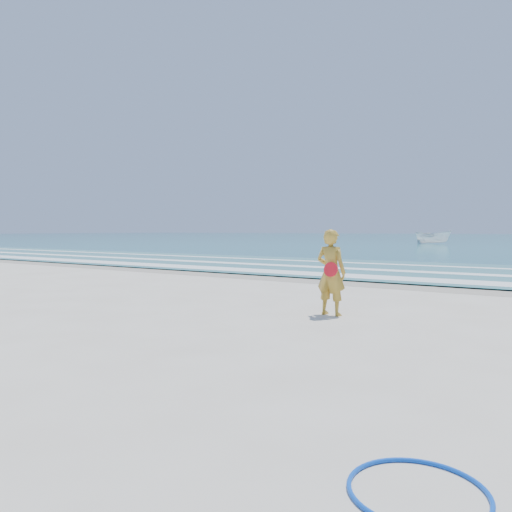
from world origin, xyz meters
The scene contains 9 objects.
ground centered at (0.00, 0.00, 0.00)m, with size 400.00×400.00×0.00m, color silver.
wet_sand centered at (0.00, 9.00, 0.00)m, with size 400.00×2.40×0.00m, color #B2A893.
shallow centered at (0.00, 14.00, 0.04)m, with size 400.00×10.00×0.01m, color #59B7AD.
foam_near centered at (0.00, 10.30, 0.05)m, with size 400.00×1.40×0.01m, color white.
foam_mid centered at (0.00, 13.20, 0.05)m, with size 400.00×0.90×0.01m, color white.
foam_far centered at (0.00, 16.50, 0.05)m, with size 400.00×0.60×0.01m, color white.
hoop centered at (5.30, -2.22, 0.02)m, with size 0.85×0.85×0.03m, color blue.
boat centered at (-8.43, 50.91, 0.79)m, with size 1.47×3.90×1.51m, color white.
woman centered at (2.13, 3.21, 0.80)m, with size 0.60×0.43×1.59m.
Camera 1 is at (6.13, -5.18, 1.58)m, focal length 35.00 mm.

